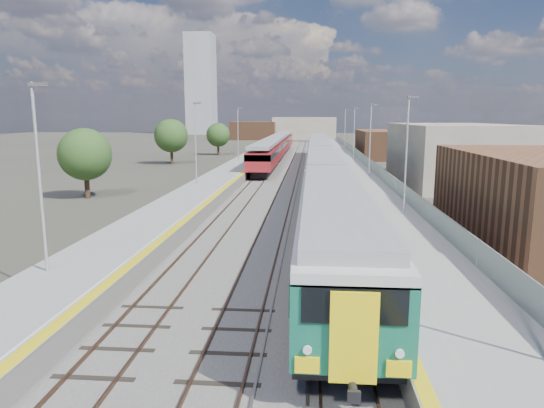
# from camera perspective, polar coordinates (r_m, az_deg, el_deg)

# --- Properties ---
(ground) EXTENTS (320.00, 320.00, 0.00)m
(ground) POSITION_cam_1_polar(r_m,az_deg,el_deg) (60.55, 4.20, 3.38)
(ground) COLOR #47443A
(ground) RESTS_ON ground
(ballast_bed) EXTENTS (10.50, 155.00, 0.06)m
(ballast_bed) POSITION_cam_1_polar(r_m,az_deg,el_deg) (63.08, 2.17, 3.70)
(ballast_bed) COLOR #565451
(ballast_bed) RESTS_ON ground
(tracks) EXTENTS (8.96, 160.00, 0.17)m
(tracks) POSITION_cam_1_polar(r_m,az_deg,el_deg) (64.72, 2.77, 3.93)
(tracks) COLOR #4C3323
(tracks) RESTS_ON ground
(platform_right) EXTENTS (4.70, 155.00, 8.52)m
(platform_right) POSITION_cam_1_polar(r_m,az_deg,el_deg) (63.14, 9.04, 4.05)
(platform_right) COLOR slate
(platform_right) RESTS_ON ground
(platform_left) EXTENTS (4.30, 155.00, 8.52)m
(platform_left) POSITION_cam_1_polar(r_m,az_deg,el_deg) (63.68, -3.96, 4.19)
(platform_left) COLOR slate
(platform_left) RESTS_ON ground
(buildings) EXTENTS (72.00, 185.50, 40.00)m
(buildings) POSITION_cam_1_polar(r_m,az_deg,el_deg) (149.91, -2.51, 11.58)
(buildings) COLOR brown
(buildings) RESTS_ON ground
(green_train) EXTENTS (3.07, 85.26, 3.38)m
(green_train) POSITION_cam_1_polar(r_m,az_deg,el_deg) (53.48, 5.78, 5.01)
(green_train) COLOR black
(green_train) RESTS_ON ground
(red_train) EXTENTS (3.00, 60.82, 3.79)m
(red_train) POSITION_cam_1_polar(r_m,az_deg,el_deg) (83.91, 0.59, 6.85)
(red_train) COLOR black
(red_train) RESTS_ON ground
(tree_a) EXTENTS (4.61, 4.61, 6.24)m
(tree_a) POSITION_cam_1_polar(r_m,az_deg,el_deg) (45.96, -21.15, 5.46)
(tree_a) COLOR #382619
(tree_a) RESTS_ON ground
(tree_b) EXTENTS (5.09, 5.09, 6.90)m
(tree_b) POSITION_cam_1_polar(r_m,az_deg,el_deg) (75.93, -11.79, 7.87)
(tree_b) COLOR #382619
(tree_b) RESTS_ON ground
(tree_c) EXTENTS (4.46, 4.46, 6.04)m
(tree_c) POSITION_cam_1_polar(r_m,az_deg,el_deg) (92.72, -6.37, 8.08)
(tree_c) COLOR #382619
(tree_c) RESTS_ON ground
(tree_d) EXTENTS (4.12, 4.12, 5.58)m
(tree_d) POSITION_cam_1_polar(r_m,az_deg,el_deg) (84.54, 17.57, 7.26)
(tree_d) COLOR #382619
(tree_d) RESTS_ON ground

